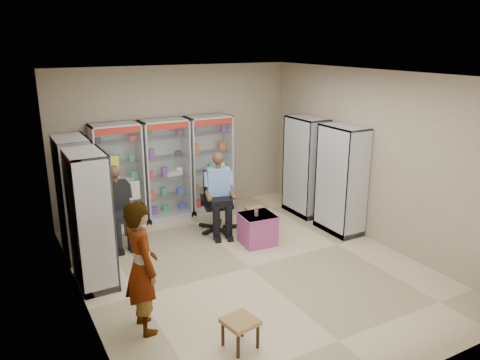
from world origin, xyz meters
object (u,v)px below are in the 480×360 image
standing_man (142,267)px  office_chair (217,202)px  cabinet_left_near (91,220)px  seated_shopkeeper (218,195)px  cabinet_back_right (209,164)px  wooden_chair (117,217)px  cabinet_right_far (305,166)px  cabinet_right_near (341,180)px  cabinet_back_left (118,176)px  woven_stool_a (257,218)px  pink_trunk (257,229)px  cabinet_back_mid (166,170)px  cabinet_left_far (76,198)px  woven_stool_b (240,333)px

standing_man → office_chair: bearing=-43.9°
cabinet_left_near → office_chair: (2.47, 0.93, -0.44)m
office_chair → seated_shopkeeper: size_ratio=0.79×
cabinet_back_right → wooden_chair: 2.33m
cabinet_back_right → cabinet_left_near: (-2.83, -2.03, 0.00)m
cabinet_back_right → cabinet_right_far: 1.98m
cabinet_back_right → cabinet_right_near: size_ratio=1.00×
cabinet_back_left → woven_stool_a: bearing=-30.3°
pink_trunk → standing_man: bearing=-149.1°
cabinet_left_near → wooden_chair: (0.68, 1.30, -0.53)m
cabinet_back_mid → standing_man: (-1.60, -3.51, -0.16)m
cabinet_right_near → cabinet_left_near: 4.46m
office_chair → cabinet_back_right: bearing=87.6°
cabinet_back_left → cabinet_right_far: 3.71m
cabinet_left_near → cabinet_right_far: bearing=101.4°
cabinet_left_far → seated_shopkeeper: (2.47, -0.22, -0.29)m
woven_stool_b → cabinet_right_far: bearing=44.6°
cabinet_back_mid → wooden_chair: size_ratio=2.13×
woven_stool_a → office_chair: bearing=162.4°
cabinet_back_left → seated_shopkeeper: bearing=-36.7°
cabinet_left_near → woven_stool_a: (3.21, 0.70, -0.82)m
wooden_chair → cabinet_right_near: bearing=-21.6°
cabinet_left_far → cabinet_back_mid: bearing=116.3°
cabinet_back_left → woven_stool_b: (0.21, -4.40, -0.82)m
cabinet_left_near → woven_stool_a: bearing=102.3°
wooden_chair → cabinet_back_mid: bearing=31.3°
cabinet_right_near → woven_stool_b: cabinet_right_near is taller
office_chair → woven_stool_b: 3.58m
cabinet_right_near → woven_stool_a: size_ratio=5.44×
cabinet_back_left → cabinet_back_mid: (0.95, 0.00, 0.00)m
cabinet_back_left → office_chair: cabinet_back_left is taller
cabinet_left_near → woven_stool_a: size_ratio=5.44×
cabinet_left_far → woven_stool_a: cabinet_left_far is taller
cabinet_left_near → standing_man: (0.28, -1.48, -0.16)m
cabinet_back_mid → cabinet_right_far: bearing=-23.7°
cabinet_back_mid → seated_shopkeeper: 1.32m
woven_stool_a → seated_shopkeeper: bearing=166.0°
cabinet_back_right → pink_trunk: (-0.01, -1.99, -0.73)m
cabinet_right_far → standing_man: 4.81m
cabinet_back_mid → cabinet_right_far: 2.82m
woven_stool_a → cabinet_back_right: bearing=105.9°
pink_trunk → standing_man: size_ratio=0.33×
cabinet_back_mid → woven_stool_a: cabinet_back_mid is taller
woven_stool_a → woven_stool_b: woven_stool_a is taller
cabinet_left_near → pink_trunk: bearing=90.8°
pink_trunk → standing_man: standing_man is taller
cabinet_left_near → wooden_chair: size_ratio=2.13×
cabinet_back_right → standing_man: (-2.55, -3.51, -0.16)m
cabinet_back_left → office_chair: (1.54, -1.10, -0.44)m
cabinet_right_far → wooden_chair: (-3.78, 0.40, -0.53)m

